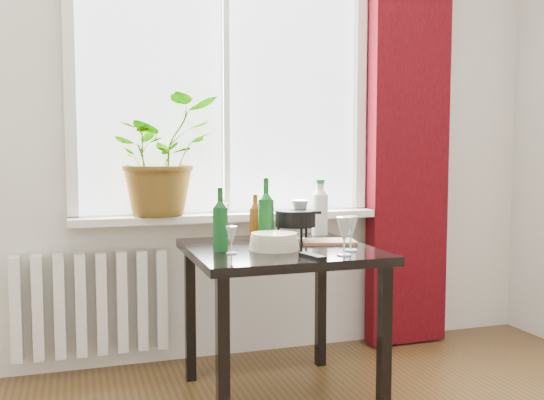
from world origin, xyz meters
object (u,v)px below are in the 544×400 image
object	(u,v)px
wine_bottle_right	(266,211)
fondue_pot	(295,226)
table	(279,266)
wineglass_back_left	(223,221)
radiator	(91,304)
wineglass_front_left	(231,240)
tv_remote	(313,256)
wineglass_front_right	(344,236)
cutting_board	(328,241)
plate_stack	(274,242)
cleaning_bottle	(320,206)
bottle_amber	(255,217)
wineglass_far_right	(351,233)
wine_bottle_left	(220,219)
wineglass_back_center	(300,219)
potted_plant	(161,156)

from	to	relation	value
wine_bottle_right	fondue_pot	world-z (taller)	wine_bottle_right
table	wineglass_back_left	xyz separation A→B (m)	(-0.19, 0.36, 0.18)
table	radiator	bearing A→B (deg)	143.46
wineglass_front_left	tv_remote	bearing A→B (deg)	-35.28
wine_bottle_right	wineglass_front_right	bearing A→B (deg)	-60.32
tv_remote	cutting_board	bearing A→B (deg)	44.93
wineglass_back_left	cutting_board	world-z (taller)	wineglass_back_left
fondue_pot	plate_stack	bearing A→B (deg)	-113.30
cleaning_bottle	tv_remote	xyz separation A→B (m)	(-0.30, -0.66, -0.15)
radiator	cleaning_bottle	xyz separation A→B (m)	(1.19, -0.30, 0.51)
radiator	bottle_amber	bearing A→B (deg)	-25.27
bottle_amber	cleaning_bottle	xyz separation A→B (m)	(0.39, 0.08, 0.03)
wineglass_far_right	fondue_pot	xyz separation A→B (m)	(-0.14, 0.35, -0.00)
wineglass_front_right	plate_stack	bearing A→B (deg)	136.01
wineglass_front_right	wineglass_far_right	world-z (taller)	wineglass_front_right
wine_bottle_left	cutting_board	size ratio (longest dim) A/B	1.11
wine_bottle_right	tv_remote	bearing A→B (deg)	-80.26
cleaning_bottle	wineglass_back_center	bearing A→B (deg)	-140.23
radiator	wineglass_far_right	xyz separation A→B (m)	(1.12, -0.84, 0.44)
cutting_board	wine_bottle_right	bearing A→B (deg)	169.39
wine_bottle_right	cleaning_bottle	bearing A→B (deg)	31.40
cleaning_bottle	plate_stack	distance (m)	0.57
tv_remote	wineglass_far_right	bearing A→B (deg)	13.98
potted_plant	wine_bottle_left	xyz separation A→B (m)	(0.18, -0.63, -0.28)
potted_plant	wineglass_front_left	xyz separation A→B (m)	(0.21, -0.72, -0.37)
table	wine_bottle_left	distance (m)	0.38
wineglass_back_left	wine_bottle_left	bearing A→B (deg)	-104.66
wine_bottle_left	wineglass_front_right	distance (m)	0.56
wineglass_front_right	fondue_pot	distance (m)	0.45
table	wineglass_front_left	size ratio (longest dim) A/B	6.83
wineglass_far_right	wineglass_front_left	world-z (taller)	wineglass_far_right
table	tv_remote	world-z (taller)	tv_remote
radiator	plate_stack	world-z (taller)	plate_stack
tv_remote	cutting_board	distance (m)	0.44
table	cutting_board	size ratio (longest dim) A/B	3.23
wineglass_front_left	potted_plant	bearing A→B (deg)	106.32
cleaning_bottle	wineglass_back_left	bearing A→B (deg)	176.74
table	tv_remote	size ratio (longest dim) A/B	5.68
fondue_pot	wineglass_front_left	bearing A→B (deg)	-129.70
wine_bottle_left	wineglass_back_left	world-z (taller)	wine_bottle_left
cleaning_bottle	fondue_pot	size ratio (longest dim) A/B	1.31
radiator	cutting_board	size ratio (longest dim) A/B	3.04
wine_bottle_left	wineglass_front_left	xyz separation A→B (m)	(0.03, -0.09, -0.08)
wineglass_front_right	wineglass_far_right	distance (m)	0.12
cleaning_bottle	fondue_pot	world-z (taller)	cleaning_bottle
table	wine_bottle_right	distance (m)	0.28
wineglass_far_right	cutting_board	world-z (taller)	wineglass_far_right
fondue_pot	tv_remote	distance (m)	0.48
bottle_amber	fondue_pot	xyz separation A→B (m)	(0.18, -0.11, -0.04)
wineglass_back_left	cutting_board	size ratio (longest dim) A/B	0.70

